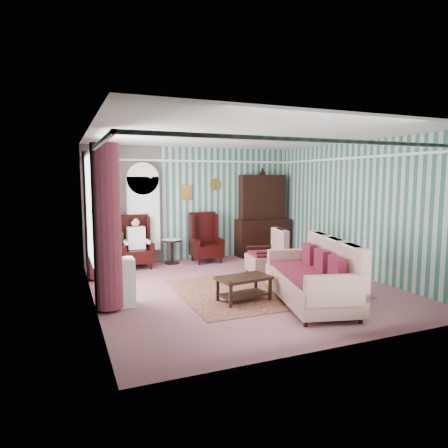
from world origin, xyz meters
name	(u,v)px	position (x,y,z in m)	size (l,w,h in m)	color
floor	(242,287)	(0.00, 0.00, 0.00)	(6.00, 6.00, 0.00)	#8A505B
room_shell	(208,184)	(-0.62, 0.18, 2.01)	(5.53, 6.02, 2.91)	#335E55
bookcase	(143,219)	(-1.35, 2.84, 1.12)	(0.80, 0.28, 2.24)	white
dresser_hutch	(263,212)	(1.90, 2.72, 1.18)	(1.50, 0.56, 2.36)	black
wingback_left	(136,242)	(-1.60, 2.45, 0.62)	(0.76, 0.80, 1.25)	black
wingback_right	(206,238)	(0.15, 2.45, 0.62)	(0.76, 0.80, 1.25)	black
seated_woman	(136,243)	(-1.60, 2.45, 0.59)	(0.44, 0.40, 1.18)	white
round_side_table	(172,252)	(-0.70, 2.60, 0.30)	(0.50, 0.50, 0.60)	black
nest_table	(320,256)	(2.47, 0.90, 0.27)	(0.45, 0.38, 0.54)	black
plant_stand	(117,283)	(-2.40, -0.30, 0.40)	(0.55, 0.35, 0.80)	silver
rug	(262,289)	(0.30, -0.30, 0.01)	(3.20, 2.60, 0.01)	#461D17
sofa	(310,272)	(0.62, -1.39, 0.55)	(2.24, 1.00, 1.10)	#BAB690
floral_armchair	(266,254)	(0.88, 0.64, 0.48)	(0.83, 0.80, 0.96)	#B8B28E
coffee_table	(244,289)	(-0.35, -0.84, 0.22)	(0.91, 0.53, 0.43)	black
potted_plant_a	(112,248)	(-2.47, -0.35, 1.00)	(0.36, 0.31, 0.40)	#224C17
potted_plant_b	(117,244)	(-2.38, -0.23, 1.03)	(0.25, 0.20, 0.46)	#1A531B
potted_plant_c	(114,247)	(-2.42, -0.19, 0.98)	(0.20, 0.20, 0.36)	#285119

